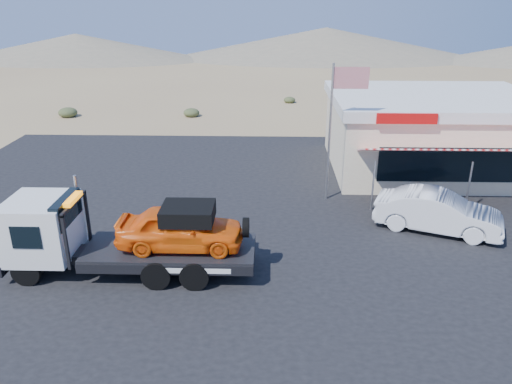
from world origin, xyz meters
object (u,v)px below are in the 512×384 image
white_sedan (438,212)px  jerky_store (431,132)px  tow_truck (124,233)px  flagpole (336,117)px

white_sedan → jerky_store: jerky_store is taller
tow_truck → jerky_store: 17.10m
tow_truck → jerky_store: jerky_store is taller
tow_truck → white_sedan: (11.24, 3.41, -0.63)m
tow_truck → flagpole: size_ratio=1.32×
jerky_store → flagpole: flagpole is taller
tow_truck → white_sedan: size_ratio=1.67×
white_sedan → flagpole: size_ratio=0.79×
tow_truck → white_sedan: 11.77m
white_sedan → flagpole: bearing=71.9°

